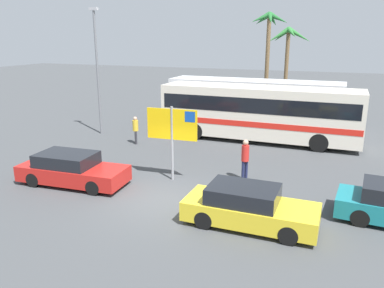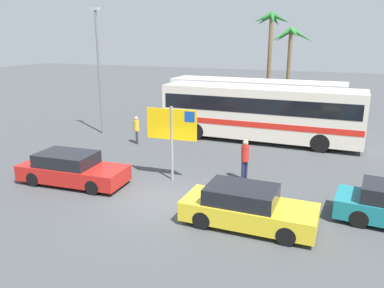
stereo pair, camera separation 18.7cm
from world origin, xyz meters
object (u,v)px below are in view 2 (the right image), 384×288
(ferry_sign, at_px, (173,127))
(car_yellow, at_px, (247,207))
(bus_front_coach, at_px, (260,111))
(bus_rear_coach, at_px, (255,101))
(pedestrian_by_bus, at_px, (137,128))
(car_red, at_px, (72,169))
(pedestrian_near_sign, at_px, (245,157))

(ferry_sign, bearing_deg, car_yellow, -39.74)
(bus_front_coach, relative_size, ferry_sign, 3.58)
(bus_rear_coach, bearing_deg, pedestrian_by_bus, -127.82)
(car_red, height_order, car_yellow, same)
(car_red, bearing_deg, car_yellow, -10.38)
(bus_front_coach, bearing_deg, bus_rear_coach, 107.68)
(pedestrian_near_sign, bearing_deg, car_red, -121.13)
(bus_rear_coach, distance_m, pedestrian_near_sign, 10.41)
(car_yellow, bearing_deg, ferry_sign, 144.20)
(bus_front_coach, bearing_deg, ferry_sign, -103.86)
(pedestrian_near_sign, bearing_deg, ferry_sign, -125.74)
(bus_front_coach, xyz_separation_m, ferry_sign, (-1.94, -7.85, 0.54))
(bus_front_coach, xyz_separation_m, pedestrian_by_bus, (-6.34, -3.39, -0.85))
(ferry_sign, relative_size, car_red, 0.69)
(car_yellow, xyz_separation_m, pedestrian_by_bus, (-8.37, 7.34, 0.30))
(bus_rear_coach, distance_m, ferry_sign, 11.29)
(pedestrian_near_sign, xyz_separation_m, pedestrian_by_bus, (-7.26, 3.41, -0.14))
(bus_front_coach, xyz_separation_m, car_yellow, (2.03, -10.73, -1.15))
(bus_front_coach, relative_size, pedestrian_by_bus, 7.18)
(car_yellow, relative_size, pedestrian_by_bus, 2.70)
(bus_front_coach, bearing_deg, car_red, -119.97)
(car_red, distance_m, pedestrian_by_bus, 6.51)
(ferry_sign, relative_size, car_yellow, 0.74)
(bus_front_coach, height_order, pedestrian_by_bus, bus_front_coach)
(bus_front_coach, distance_m, car_red, 11.44)
(pedestrian_by_bus, bearing_deg, car_yellow, 110.11)
(bus_front_coach, bearing_deg, pedestrian_near_sign, -82.31)
(pedestrian_near_sign, bearing_deg, bus_rear_coach, 135.08)
(car_red, relative_size, pedestrian_by_bus, 2.90)
(ferry_sign, xyz_separation_m, car_red, (-3.75, -2.01, -1.69))
(car_red, xyz_separation_m, pedestrian_by_bus, (-0.65, 6.47, 0.30))
(car_yellow, bearing_deg, pedestrian_by_bus, 138.90)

